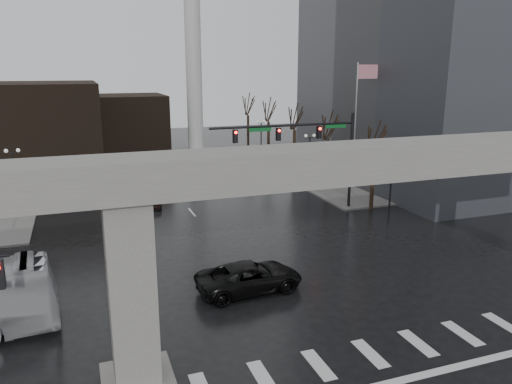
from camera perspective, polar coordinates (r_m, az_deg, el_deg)
ground at (r=22.10m, az=5.92°, el=-17.71°), size 160.00×160.00×0.00m
sidewalk_ne at (r=64.07m, az=13.05°, el=3.39°), size 28.00×36.00×0.15m
elevated_guideway at (r=19.96m, az=9.70°, el=0.15°), size 48.00×2.60×8.70m
building_far_left at (r=59.46m, az=-25.27°, el=6.40°), size 16.00×14.00×10.00m
building_far_mid at (r=69.54m, az=-14.55°, el=7.40°), size 10.00×10.00×8.00m
smokestack at (r=64.47m, az=-7.18°, el=15.57°), size 3.60×3.60×30.00m
signal_mast_arm at (r=40.05m, az=6.14°, el=5.73°), size 12.12×0.43×8.00m
flagpole_assembly at (r=45.65m, az=11.65°, el=8.70°), size 2.06×0.12×12.00m
lamp_right_0 at (r=38.66m, az=15.20°, el=1.46°), size 1.22×0.32×5.11m
lamp_right_1 at (r=50.54m, az=6.14°, el=4.77°), size 1.22×0.32×5.11m
lamp_right_2 at (r=63.28m, az=0.59°, el=6.74°), size 1.22×0.32×5.11m
lamp_left_1 at (r=45.85m, az=-25.91°, el=2.46°), size 1.22×0.32×5.11m
lamp_left_2 at (r=59.61m, az=-24.64°, el=4.99°), size 1.22×0.32×5.11m
tree_right_0 at (r=42.62m, az=13.22°, el=1.78°), size 1.09×1.58×7.50m
tree_right_1 at (r=49.36m, az=8.21°, el=3.75°), size 1.09×1.61×7.67m
tree_right_2 at (r=56.44m, az=4.41°, el=5.22°), size 1.10×1.63×7.85m
tree_right_3 at (r=63.73m, az=1.46°, el=6.34°), size 1.11×1.66×8.02m
tree_right_4 at (r=71.17m, az=-0.89°, el=7.22°), size 1.12×1.69×8.19m
pickup_truck at (r=26.82m, az=-0.73°, el=-9.71°), size 5.87×3.04×1.58m
far_car at (r=43.57m, az=-11.79°, el=-0.78°), size 1.95×3.90×1.27m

